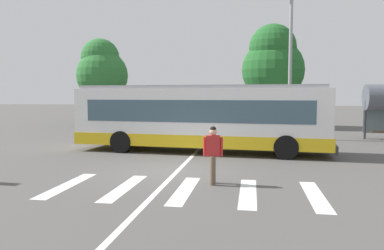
{
  "coord_description": "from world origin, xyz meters",
  "views": [
    {
      "loc": [
        2.81,
        -12.39,
        2.64
      ],
      "look_at": [
        0.17,
        3.63,
        1.3
      ],
      "focal_mm": 34.51,
      "sensor_mm": 36.0,
      "label": 1
    }
  ],
  "objects_px": {
    "city_transit_bus": "(200,118)",
    "parked_car_red": "(195,120)",
    "background_tree_left": "(102,70)",
    "pedestrian_crossing_street": "(213,152)",
    "parked_car_white": "(273,121)",
    "twin_arm_street_lamp": "(291,32)",
    "parked_car_teal": "(235,120)",
    "background_tree_right": "(273,64)",
    "parked_car_charcoal": "(162,119)"
  },
  "relations": [
    {
      "from": "background_tree_left",
      "to": "pedestrian_crossing_street",
      "type": "bearing_deg",
      "value": -59.11
    },
    {
      "from": "city_transit_bus",
      "to": "parked_car_teal",
      "type": "relative_size",
      "value": 2.6
    },
    {
      "from": "parked_car_teal",
      "to": "twin_arm_street_lamp",
      "type": "distance_m",
      "value": 7.91
    },
    {
      "from": "pedestrian_crossing_street",
      "to": "parked_car_teal",
      "type": "height_order",
      "value": "pedestrian_crossing_street"
    },
    {
      "from": "city_transit_bus",
      "to": "background_tree_right",
      "type": "height_order",
      "value": "background_tree_right"
    },
    {
      "from": "parked_car_white",
      "to": "twin_arm_street_lamp",
      "type": "bearing_deg",
      "value": -79.25
    },
    {
      "from": "background_tree_right",
      "to": "city_transit_bus",
      "type": "bearing_deg",
      "value": -105.81
    },
    {
      "from": "parked_car_teal",
      "to": "background_tree_right",
      "type": "relative_size",
      "value": 0.55
    },
    {
      "from": "twin_arm_street_lamp",
      "to": "parked_car_red",
      "type": "bearing_deg",
      "value": 147.37
    },
    {
      "from": "city_transit_bus",
      "to": "parked_car_red",
      "type": "distance_m",
      "value": 9.9
    },
    {
      "from": "parked_car_white",
      "to": "background_tree_right",
      "type": "height_order",
      "value": "background_tree_right"
    },
    {
      "from": "pedestrian_crossing_street",
      "to": "parked_car_teal",
      "type": "xyz_separation_m",
      "value": [
        -0.13,
        16.33,
        -0.2
      ]
    },
    {
      "from": "twin_arm_street_lamp",
      "to": "pedestrian_crossing_street",
      "type": "bearing_deg",
      "value": -105.51
    },
    {
      "from": "parked_car_red",
      "to": "background_tree_left",
      "type": "xyz_separation_m",
      "value": [
        -8.73,
        3.81,
        3.95
      ]
    },
    {
      "from": "pedestrian_crossing_street",
      "to": "parked_car_red",
      "type": "height_order",
      "value": "pedestrian_crossing_street"
    },
    {
      "from": "pedestrian_crossing_street",
      "to": "background_tree_left",
      "type": "relative_size",
      "value": 0.23
    },
    {
      "from": "pedestrian_crossing_street",
      "to": "parked_car_charcoal",
      "type": "bearing_deg",
      "value": 108.96
    },
    {
      "from": "pedestrian_crossing_street",
      "to": "parked_car_charcoal",
      "type": "relative_size",
      "value": 0.37
    },
    {
      "from": "parked_car_charcoal",
      "to": "parked_car_teal",
      "type": "distance_m",
      "value": 5.48
    },
    {
      "from": "parked_car_charcoal",
      "to": "parked_car_white",
      "type": "bearing_deg",
      "value": -4.97
    },
    {
      "from": "parked_car_charcoal",
      "to": "parked_car_red",
      "type": "xyz_separation_m",
      "value": [
        2.62,
        -0.55,
        0.0
      ]
    },
    {
      "from": "city_transit_bus",
      "to": "background_tree_right",
      "type": "bearing_deg",
      "value": 74.19
    },
    {
      "from": "parked_car_charcoal",
      "to": "twin_arm_street_lamp",
      "type": "relative_size",
      "value": 0.45
    },
    {
      "from": "parked_car_teal",
      "to": "twin_arm_street_lamp",
      "type": "relative_size",
      "value": 0.44
    },
    {
      "from": "pedestrian_crossing_street",
      "to": "background_tree_left",
      "type": "xyz_separation_m",
      "value": [
        -11.73,
        19.61,
        3.75
      ]
    },
    {
      "from": "parked_car_charcoal",
      "to": "parked_car_teal",
      "type": "xyz_separation_m",
      "value": [
        5.48,
        -0.02,
        0.0
      ]
    },
    {
      "from": "parked_car_red",
      "to": "parked_car_teal",
      "type": "height_order",
      "value": "same"
    },
    {
      "from": "parked_car_charcoal",
      "to": "parked_car_red",
      "type": "bearing_deg",
      "value": -11.83
    },
    {
      "from": "parked_car_charcoal",
      "to": "background_tree_right",
      "type": "height_order",
      "value": "background_tree_right"
    },
    {
      "from": "twin_arm_street_lamp",
      "to": "background_tree_right",
      "type": "xyz_separation_m",
      "value": [
        -0.57,
        8.22,
        -1.14
      ]
    },
    {
      "from": "city_transit_bus",
      "to": "parked_car_white",
      "type": "height_order",
      "value": "city_transit_bus"
    },
    {
      "from": "parked_car_red",
      "to": "parked_car_teal",
      "type": "xyz_separation_m",
      "value": [
        2.87,
        0.53,
        0.0
      ]
    },
    {
      "from": "pedestrian_crossing_street",
      "to": "background_tree_right",
      "type": "xyz_separation_m",
      "value": [
        2.7,
        20.0,
        4.16
      ]
    },
    {
      "from": "parked_car_red",
      "to": "parked_car_white",
      "type": "xyz_separation_m",
      "value": [
        5.54,
        -0.16,
        0.0
      ]
    },
    {
      "from": "pedestrian_crossing_street",
      "to": "parked_car_white",
      "type": "distance_m",
      "value": 15.85
    },
    {
      "from": "twin_arm_street_lamp",
      "to": "background_tree_left",
      "type": "bearing_deg",
      "value": 152.47
    },
    {
      "from": "parked_car_charcoal",
      "to": "pedestrian_crossing_street",
      "type": "bearing_deg",
      "value": -71.04
    },
    {
      "from": "city_transit_bus",
      "to": "twin_arm_street_lamp",
      "type": "distance_m",
      "value": 8.64
    },
    {
      "from": "background_tree_right",
      "to": "parked_car_charcoal",
      "type": "bearing_deg",
      "value": -156.27
    },
    {
      "from": "pedestrian_crossing_street",
      "to": "background_tree_right",
      "type": "distance_m",
      "value": 20.61
    },
    {
      "from": "background_tree_right",
      "to": "pedestrian_crossing_street",
      "type": "bearing_deg",
      "value": -97.69
    },
    {
      "from": "parked_car_white",
      "to": "parked_car_teal",
      "type": "bearing_deg",
      "value": 165.59
    },
    {
      "from": "parked_car_charcoal",
      "to": "twin_arm_street_lamp",
      "type": "bearing_deg",
      "value": -27.17
    },
    {
      "from": "parked_car_teal",
      "to": "background_tree_right",
      "type": "height_order",
      "value": "background_tree_right"
    },
    {
      "from": "twin_arm_street_lamp",
      "to": "background_tree_right",
      "type": "bearing_deg",
      "value": 93.96
    },
    {
      "from": "parked_car_red",
      "to": "parked_car_teal",
      "type": "distance_m",
      "value": 2.91
    },
    {
      "from": "background_tree_left",
      "to": "parked_car_charcoal",
      "type": "bearing_deg",
      "value": -28.05
    },
    {
      "from": "parked_car_red",
      "to": "background_tree_left",
      "type": "relative_size",
      "value": 0.63
    },
    {
      "from": "parked_car_teal",
      "to": "background_tree_right",
      "type": "bearing_deg",
      "value": 52.4
    },
    {
      "from": "parked_car_red",
      "to": "background_tree_left",
      "type": "distance_m",
      "value": 10.31
    }
  ]
}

